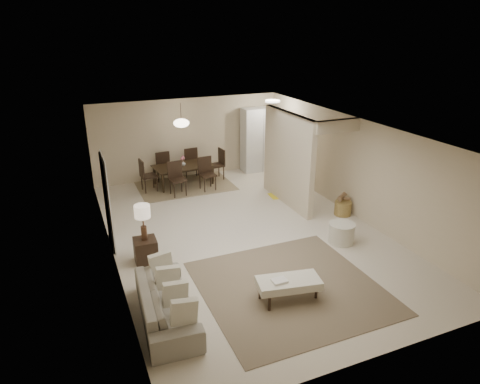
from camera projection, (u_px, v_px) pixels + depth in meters
name	position (u px, v px, depth m)	size (l,w,h in m)	color
floor	(244.00, 232.00, 10.13)	(9.00, 9.00, 0.00)	beige
ceiling	(245.00, 129.00, 9.22)	(9.00, 9.00, 0.00)	white
back_wall	(188.00, 138.00, 13.53)	(6.00, 6.00, 0.00)	beige
left_wall	(108.00, 203.00, 8.59)	(9.00, 9.00, 0.00)	beige
right_wall	(354.00, 167.00, 10.76)	(9.00, 9.00, 0.00)	beige
partition	(288.00, 159.00, 11.39)	(0.15, 2.50, 2.50)	beige
doorway	(107.00, 203.00, 9.19)	(0.04, 0.90, 2.04)	black
pantry_cabinet	(260.00, 139.00, 14.16)	(1.20, 0.55, 2.10)	silver
flush_light	(273.00, 101.00, 12.81)	(0.44, 0.44, 0.05)	white
living_rug	(289.00, 287.00, 8.00)	(3.20, 3.20, 0.01)	brown
sofa	(166.00, 303.00, 7.05)	(0.82, 2.10, 0.61)	gray
ottoman_bench	(289.00, 283.00, 7.56)	(1.20, 0.71, 0.40)	beige
side_table	(146.00, 250.00, 8.81)	(0.46, 0.46, 0.50)	black
table_lamp	(142.00, 214.00, 8.51)	(0.32, 0.32, 0.76)	#492F1F
round_pouf	(341.00, 233.00, 9.59)	(0.59, 0.59, 0.46)	beige
wicker_basket	(343.00, 208.00, 11.02)	(0.43, 0.43, 0.37)	olive
dining_rug	(184.00, 185.00, 13.15)	(2.80, 2.10, 0.01)	#877554
dining_table	(184.00, 175.00, 13.04)	(1.75, 0.98, 0.62)	black
dining_chairs	(184.00, 170.00, 12.98)	(2.64, 2.01, 0.97)	black
vase	(183.00, 163.00, 12.90)	(0.13, 0.13, 0.14)	silver
yellow_mat	(283.00, 195.00, 12.34)	(0.81, 0.49, 0.01)	yellow
pendant_light	(181.00, 123.00, 12.45)	(0.46, 0.46, 0.71)	#492F1F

